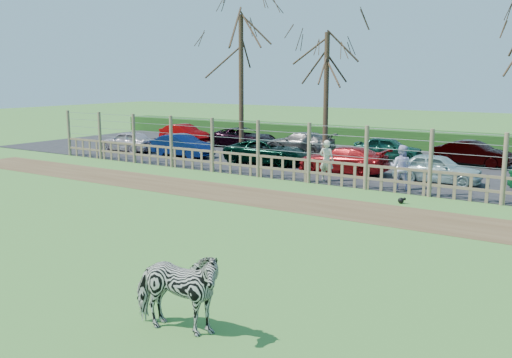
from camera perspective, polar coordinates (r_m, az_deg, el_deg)
The scene contains 21 objects.
ground at distance 17.26m, azimuth -7.37°, elevation -4.51°, with size 120.00×120.00×0.00m, color #6AA748.
dirt_strip at distance 20.77m, azimuth 0.72°, elevation -1.87°, with size 34.00×2.80×0.01m, color brown.
asphalt at distance 29.56m, azimuth 11.21°, elevation 1.61°, with size 44.00×13.00×0.04m, color #232326.
hedge at distance 36.03m, azimuth 15.47°, elevation 3.82°, with size 46.00×2.00×1.10m, color #1E4716.
fence at distance 23.61m, azimuth 5.30°, elevation 1.53°, with size 30.16×0.16×2.50m.
tree_left at distance 30.59m, azimuth -1.51°, elevation 12.61°, with size 4.80×4.80×7.88m.
tree_mid at distance 29.14m, azimuth 7.08°, elevation 11.17°, with size 4.80×4.80×6.83m.
zebra at distance 10.01m, azimuth -8.00°, elevation -11.03°, with size 0.82×1.81×1.53m, color gray.
visitor_a at distance 23.91m, azimuth 7.07°, elevation 1.85°, with size 0.63×0.41×1.72m, color beige.
visitor_b at distance 22.68m, azimuth 14.30°, elevation 1.15°, with size 0.84×0.65×1.72m, color silver.
crow at distance 20.46m, azimuth 14.33°, elevation -2.08°, with size 0.28×0.21×0.23m.
car_0 at distance 33.89m, azimuth -12.73°, elevation 3.71°, with size 1.42×3.52×1.20m, color #C1B3BA.
car_1 at distance 31.26m, azimuth -7.38°, elevation 3.34°, with size 1.27×3.64×1.20m, color #091A4E.
car_2 at distance 28.49m, azimuth 1.12°, elevation 2.75°, with size 1.99×4.32×1.20m, color black.
car_3 at distance 26.04m, azimuth 8.69°, elevation 1.91°, with size 1.68×4.13×1.20m, color maroon.
car_4 at distance 24.48m, azimuth 17.69°, elevation 1.01°, with size 1.42×3.52×1.20m, color #ABC4C1.
car_7 at distance 37.71m, azimuth -7.20°, elevation 4.53°, with size 1.27×3.64×1.20m, color #8F0305.
car_8 at distance 35.04m, azimuth -1.23°, elevation 4.17°, with size 1.99×4.32×1.20m, color black.
car_9 at distance 32.49m, azimuth 4.37°, elevation 3.66°, with size 1.68×4.13×1.20m, color #645F5B.
car_10 at distance 30.59m, azimuth 13.06°, elevation 3.01°, with size 1.42×3.52×1.20m, color #144736.
car_11 at distance 29.79m, azimuth 20.93°, elevation 2.40°, with size 1.27×3.64×1.20m, color black.
Camera 1 is at (10.92, -12.62, 4.39)m, focal length 40.00 mm.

